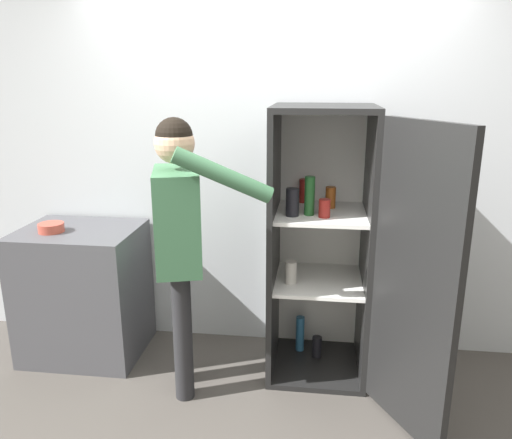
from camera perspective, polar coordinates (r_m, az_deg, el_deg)
name	(u,v)px	position (r m, az deg, el deg)	size (l,w,h in m)	color
ground_plane	(252,420)	(3.10, -0.52, -21.92)	(12.00, 12.00, 0.00)	#4C4742
wall_back	(270,171)	(3.48, 1.60, 5.56)	(7.00, 0.06, 2.55)	silver
refrigerator	(337,250)	(3.14, 9.27, -3.48)	(0.97, 1.17, 1.74)	black
person	(180,226)	(2.92, -8.71, -0.76)	(0.76, 0.58, 1.69)	#262628
counter	(84,292)	(3.72, -19.06, -7.80)	(0.79, 0.63, 0.92)	#4C4C51
bowl	(51,228)	(3.56, -22.37, -0.86)	(0.17, 0.17, 0.06)	#B24738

